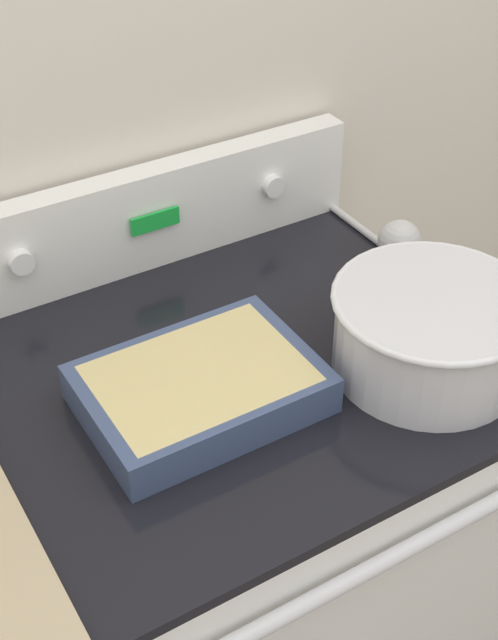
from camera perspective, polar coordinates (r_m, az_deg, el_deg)
kitchen_wall at (r=1.50m, az=-8.24°, el=15.45°), size 8.00×0.05×2.50m
stove_range at (r=1.71m, az=-0.27°, el=-14.47°), size 0.79×0.73×0.92m
control_panel at (r=1.56m, az=-6.53°, el=6.54°), size 0.79×0.07×0.18m
mixing_bowl at (r=1.34m, az=11.56°, el=-0.51°), size 0.30×0.30×0.13m
casserole_dish at (r=1.28m, az=-3.15°, el=-4.28°), size 0.33×0.24×0.06m
ladle at (r=1.61m, az=9.24°, el=5.16°), size 0.08×0.32×0.08m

